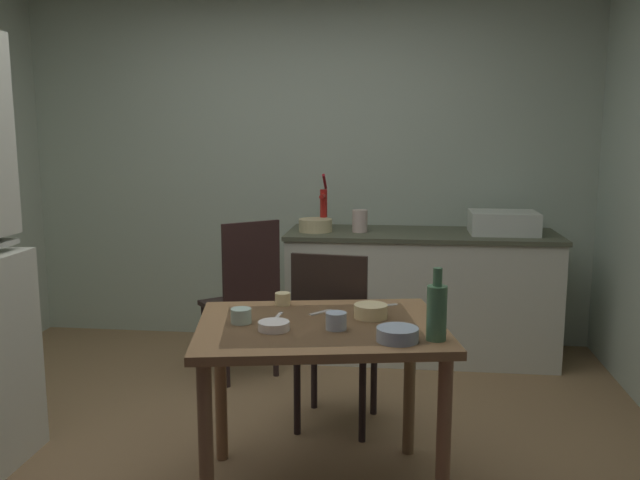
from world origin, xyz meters
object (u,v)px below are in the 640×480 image
object	(u,v)px
sink_basin	(503,222)
hand_pump	(324,206)
serving_bowl_wide	(274,326)
chair_by_counter	(244,296)
mug_dark	(336,321)
mixing_bowl_counter	(316,225)
glass_bottle	(437,311)
dining_table	(320,348)
chair_far_side	(334,336)

from	to	relation	value
sink_basin	hand_pump	bearing A→B (deg)	177.87
sink_basin	serving_bowl_wide	xyz separation A→B (m)	(-1.19, -1.97, -0.17)
chair_by_counter	mug_dark	world-z (taller)	chair_by_counter
serving_bowl_wide	mug_dark	world-z (taller)	mug_dark
chair_by_counter	serving_bowl_wide	bearing A→B (deg)	-71.99
mixing_bowl_counter	glass_bottle	xyz separation A→B (m)	(0.71, -1.97, -0.04)
dining_table	chair_far_side	bearing A→B (deg)	90.32
sink_basin	hand_pump	world-z (taller)	hand_pump
chair_far_side	serving_bowl_wide	distance (m)	0.80
hand_pump	mug_dark	size ratio (longest dim) A/B	4.59
mixing_bowl_counter	chair_by_counter	world-z (taller)	chair_by_counter
sink_basin	mug_dark	size ratio (longest dim) A/B	5.19
mug_dark	chair_by_counter	bearing A→B (deg)	117.27
chair_by_counter	serving_bowl_wide	distance (m)	1.51
chair_by_counter	glass_bottle	bearing A→B (deg)	-53.06
sink_basin	mixing_bowl_counter	distance (m)	1.26
hand_pump	serving_bowl_wide	xyz separation A→B (m)	(0.03, -2.01, -0.26)
mug_dark	chair_far_side	bearing A→B (deg)	96.26
mixing_bowl_counter	mug_dark	distance (m)	1.91
sink_basin	chair_by_counter	size ratio (longest dim) A/B	0.44
sink_basin	glass_bottle	size ratio (longest dim) A/B	1.56
sink_basin	glass_bottle	bearing A→B (deg)	-105.11
mixing_bowl_counter	dining_table	bearing A→B (deg)	-82.16
chair_by_counter	glass_bottle	distance (m)	1.86
serving_bowl_wide	hand_pump	bearing A→B (deg)	90.82
mixing_bowl_counter	hand_pump	bearing A→B (deg)	65.00
sink_basin	hand_pump	xyz separation A→B (m)	(-1.21, 0.05, 0.09)
dining_table	sink_basin	bearing A→B (deg)	61.45
hand_pump	mixing_bowl_counter	size ratio (longest dim) A/B	1.70
glass_bottle	sink_basin	bearing A→B (deg)	74.89
mug_dark	hand_pump	bearing A→B (deg)	97.98
hand_pump	mug_dark	xyz separation A→B (m)	(0.28, -1.97, -0.25)
chair_by_counter	mixing_bowl_counter	bearing A→B (deg)	52.44
mixing_bowl_counter	chair_by_counter	bearing A→B (deg)	-127.56
mug_dark	glass_bottle	world-z (taller)	glass_bottle
chair_far_side	sink_basin	bearing A→B (deg)	50.72
hand_pump	chair_by_counter	world-z (taller)	hand_pump
sink_basin	dining_table	xyz separation A→B (m)	(-1.01, -1.86, -0.30)
chair_by_counter	mug_dark	bearing A→B (deg)	-62.73
mug_dark	sink_basin	bearing A→B (deg)	64.03
hand_pump	mixing_bowl_counter	bearing A→B (deg)	-115.00
sink_basin	mug_dark	distance (m)	2.15
hand_pump	glass_bottle	bearing A→B (deg)	-72.01
chair_far_side	glass_bottle	bearing A→B (deg)	-58.95
serving_bowl_wide	mixing_bowl_counter	bearing A→B (deg)	92.18
mug_dark	serving_bowl_wide	bearing A→B (deg)	-170.32
serving_bowl_wide	mug_dark	bearing A→B (deg)	9.68
mixing_bowl_counter	glass_bottle	bearing A→B (deg)	-70.05
sink_basin	chair_far_side	world-z (taller)	sink_basin
mixing_bowl_counter	chair_by_counter	size ratio (longest dim) A/B	0.23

